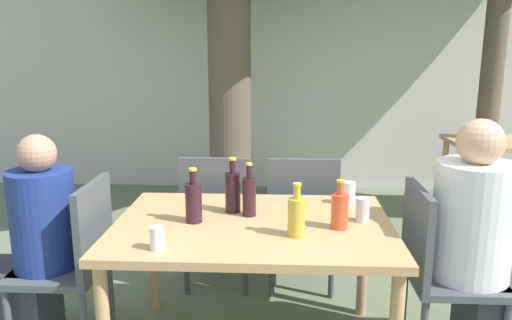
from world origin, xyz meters
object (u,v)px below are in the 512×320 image
(patio_chair_2, at_px, (217,213))
(drinking_glass_0, at_px, (157,238))
(dining_table_back, at_px, (509,152))
(patio_chair_1, at_px, (438,264))
(person_seated_0, at_px, (29,258))
(wine_bottle_0, at_px, (249,195))
(drinking_glass_2, at_px, (349,193))
(patio_chair_3, at_px, (302,215))
(wine_bottle_2, at_px, (233,191))
(soda_bottle_4, at_px, (340,210))
(patio_chair_0, at_px, (75,257))
(oil_cruet_3, at_px, (297,216))
(person_seated_1, at_px, (486,256))
(wine_bottle_1, at_px, (194,201))
(drinking_glass_1, at_px, (363,210))
(dining_table_front, at_px, (253,237))

(patio_chair_2, xyz_separation_m, drinking_glass_0, (-0.12, -1.07, 0.25))
(dining_table_back, distance_m, patio_chair_1, 2.68)
(dining_table_back, distance_m, person_seated_0, 4.13)
(wine_bottle_0, relative_size, drinking_glass_2, 2.23)
(patio_chair_3, distance_m, wine_bottle_0, 0.75)
(wine_bottle_2, xyz_separation_m, soda_bottle_4, (0.53, -0.22, -0.02))
(patio_chair_0, bearing_deg, patio_chair_1, 90.00)
(patio_chair_2, bearing_deg, wine_bottle_2, 106.05)
(wine_bottle_2, bearing_deg, oil_cruet_3, -45.35)
(oil_cruet_3, xyz_separation_m, soda_bottle_4, (0.21, 0.11, -0.00))
(patio_chair_1, bearing_deg, drinking_glass_2, 51.16)
(patio_chair_1, distance_m, person_seated_0, 2.08)
(drinking_glass_2, bearing_deg, drinking_glass_0, -142.84)
(person_seated_1, bearing_deg, oil_cruet_3, 100.14)
(patio_chair_0, distance_m, oil_cruet_3, 1.18)
(dining_table_back, height_order, wine_bottle_1, wine_bottle_1)
(dining_table_back, height_order, person_seated_0, person_seated_0)
(wine_bottle_2, relative_size, drinking_glass_0, 2.87)
(patio_chair_0, distance_m, person_seated_1, 2.07)
(wine_bottle_0, distance_m, drinking_glass_2, 0.58)
(patio_chair_0, height_order, person_seated_0, person_seated_0)
(wine_bottle_1, height_order, drinking_glass_2, wine_bottle_1)
(patio_chair_2, relative_size, person_seated_0, 0.79)
(patio_chair_2, distance_m, wine_bottle_2, 0.66)
(person_seated_1, distance_m, soda_bottle_4, 0.77)
(wine_bottle_0, relative_size, drinking_glass_1, 2.30)
(dining_table_back, bearing_deg, person_seated_0, -145.85)
(patio_chair_0, bearing_deg, wine_bottle_2, 101.29)
(patio_chair_2, bearing_deg, soda_bottle_4, 131.77)
(patio_chair_0, bearing_deg, dining_table_front, 90.00)
(wine_bottle_1, bearing_deg, drinking_glass_2, 22.46)
(wine_bottle_1, height_order, drinking_glass_1, wine_bottle_1)
(wine_bottle_0, bearing_deg, patio_chair_1, -6.27)
(patio_chair_0, xyz_separation_m, wine_bottle_2, (0.80, 0.16, 0.32))
(patio_chair_0, bearing_deg, dining_table_back, 126.13)
(dining_table_front, distance_m, patio_chair_0, 0.93)
(dining_table_back, bearing_deg, oil_cruet_3, -129.48)
(person_seated_0, bearing_deg, patio_chair_3, 116.56)
(person_seated_1, height_order, wine_bottle_2, person_seated_1)
(dining_table_back, distance_m, person_seated_1, 2.57)
(dining_table_back, bearing_deg, patio_chair_2, -147.69)
(oil_cruet_3, relative_size, drinking_glass_2, 2.01)
(wine_bottle_2, relative_size, drinking_glass_2, 2.33)
(drinking_glass_1, bearing_deg, wine_bottle_0, 174.17)
(dining_table_back, bearing_deg, drinking_glass_1, -127.01)
(patio_chair_0, height_order, wine_bottle_0, wine_bottle_0)
(dining_table_back, distance_m, drinking_glass_2, 2.66)
(person_seated_1, height_order, wine_bottle_0, person_seated_1)
(patio_chair_2, relative_size, wine_bottle_1, 3.32)
(drinking_glass_1, bearing_deg, wine_bottle_2, 170.10)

